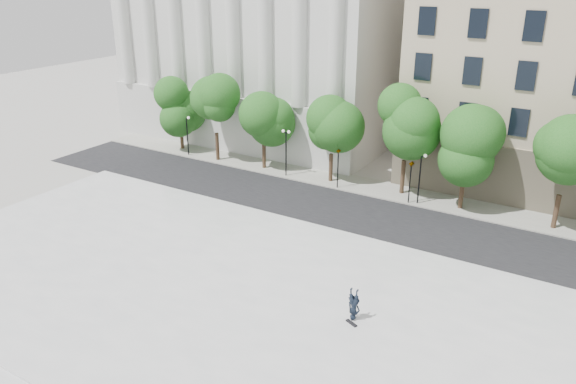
% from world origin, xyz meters
% --- Properties ---
extents(ground, '(160.00, 160.00, 0.00)m').
position_xyz_m(ground, '(0.00, 0.00, 0.00)').
color(ground, '#A6A49D').
rests_on(ground, ground).
extents(plaza, '(44.00, 22.00, 0.45)m').
position_xyz_m(plaza, '(0.00, 3.00, 0.23)').
color(plaza, silver).
rests_on(plaza, ground).
extents(street, '(60.00, 8.00, 0.02)m').
position_xyz_m(street, '(0.00, 18.00, 0.01)').
color(street, black).
rests_on(street, ground).
extents(far_sidewalk, '(60.00, 4.00, 0.12)m').
position_xyz_m(far_sidewalk, '(0.00, 24.00, 0.06)').
color(far_sidewalk, '#A4A197').
rests_on(far_sidewalk, ground).
extents(building_west, '(31.50, 27.65, 25.60)m').
position_xyz_m(building_west, '(-17.00, 38.57, 12.89)').
color(building_west, beige).
rests_on(building_west, ground).
extents(traffic_light_west, '(0.72, 1.75, 4.19)m').
position_xyz_m(traffic_light_west, '(-1.64, 22.30, 3.69)').
color(traffic_light_west, black).
rests_on(traffic_light_west, ground).
extents(traffic_light_east, '(0.56, 1.88, 4.24)m').
position_xyz_m(traffic_light_east, '(4.94, 22.30, 3.74)').
color(traffic_light_east, black).
rests_on(traffic_light_east, ground).
extents(person_lying, '(0.70, 1.92, 0.52)m').
position_xyz_m(person_lying, '(8.36, 4.34, 0.71)').
color(person_lying, black).
rests_on(person_lying, plaza).
extents(skateboard, '(0.77, 0.48, 0.08)m').
position_xyz_m(skateboard, '(8.44, 3.93, 0.49)').
color(skateboard, black).
rests_on(skateboard, plaza).
extents(street_trees, '(47.39, 5.31, 7.93)m').
position_xyz_m(street_trees, '(0.92, 23.57, 5.07)').
color(street_trees, '#382619').
rests_on(street_trees, ground).
extents(lamp_posts, '(38.55, 0.28, 4.51)m').
position_xyz_m(lamp_posts, '(-0.67, 22.60, 2.97)').
color(lamp_posts, black).
rests_on(lamp_posts, ground).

